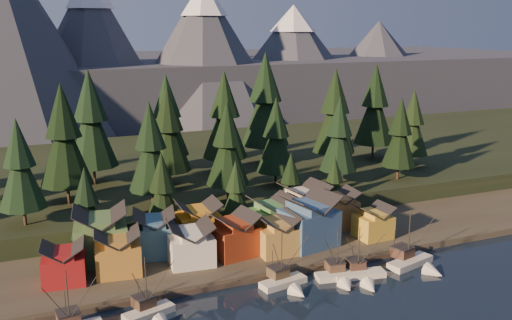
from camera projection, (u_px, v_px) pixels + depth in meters
name	position (u px, v px, depth m)	size (l,w,h in m)	color
ground	(294.00, 317.00, 95.03)	(500.00, 500.00, 0.00)	black
shore_strip	(216.00, 234.00, 130.71)	(400.00, 50.00, 1.50)	#353027
hillside	(163.00, 174.00, 175.01)	(420.00, 100.00, 6.00)	black
dock	(255.00, 276.00, 109.71)	(80.00, 4.00, 1.00)	#40362D
mountain_ridge	(92.00, 70.00, 278.87)	(560.00, 190.00, 90.00)	#454959
boat_1	(151.00, 305.00, 94.36)	(9.37, 9.96, 11.46)	beige
boat_3	(286.00, 276.00, 105.46)	(9.70, 10.29, 11.77)	beige
boat_4	(340.00, 270.00, 108.22)	(9.08, 9.66, 11.26)	silver
boat_5	(362.00, 270.00, 108.70)	(10.75, 11.39, 11.20)	silver
boat_6	(416.00, 256.00, 114.20)	(11.43, 12.00, 12.91)	beige
house_front_0	(64.00, 262.00, 103.74)	(8.46, 8.10, 7.58)	maroon
house_front_1	(118.00, 250.00, 107.66)	(9.30, 9.01, 8.61)	#A37129
house_front_2	(191.00, 242.00, 112.12)	(9.28, 9.34, 8.36)	silver
house_front_3	(234.00, 233.00, 116.14)	(10.01, 9.67, 8.87)	maroon
house_front_4	(276.00, 233.00, 117.56)	(8.05, 8.68, 8.17)	#AE873D
house_front_5	(309.00, 219.00, 121.03)	(12.36, 11.59, 11.23)	#365780
house_front_6	(373.00, 221.00, 125.94)	(7.70, 7.32, 7.33)	gold
house_back_0	(101.00, 234.00, 112.68)	(11.38, 11.03, 11.07)	#476C3A
house_back_1	(154.00, 232.00, 116.10)	(9.78, 9.86, 9.28)	#325C78
house_back_2	(198.00, 222.00, 121.96)	(9.17, 8.46, 9.47)	orange
house_back_3	(272.00, 216.00, 125.73)	(9.90, 8.99, 9.30)	#468045
house_back_4	(304.00, 205.00, 131.09)	(10.69, 10.34, 10.62)	beige
house_back_5	(338.00, 207.00, 132.84)	(8.49, 8.58, 8.85)	olive
tree_hill_2	(20.00, 167.00, 118.61)	(9.93, 9.93, 23.14)	#332319
tree_hill_3	(64.00, 139.00, 132.42)	(12.41, 12.41, 28.91)	#332319
tree_hill_4	(91.00, 122.00, 148.65)	(13.23, 13.23, 30.82)	#332319
tree_hill_5	(151.00, 150.00, 130.78)	(10.68, 10.68, 24.89)	#332319
tree_hill_6	(168.00, 132.00, 147.01)	(11.51, 11.51, 26.80)	#332319
tree_hill_7	(227.00, 147.00, 135.87)	(10.43, 10.43, 24.29)	#332319
tree_hill_8	(225.00, 118.00, 159.76)	(12.63, 12.63, 29.43)	#332319
tree_hill_9	(276.00, 138.00, 148.28)	(10.17, 10.17, 23.69)	#332319
tree_hill_10	(265.00, 103.00, 172.41)	(14.58, 14.58, 33.97)	#332319
tree_hill_11	(339.00, 137.00, 149.86)	(10.14, 10.14, 23.63)	#332319
tree_hill_12	(335.00, 114.00, 166.47)	(12.72, 12.72, 29.63)	#332319
tree_hill_13	(400.00, 135.00, 155.01)	(9.70, 9.70, 22.59)	#332319
tree_hill_14	(375.00, 107.00, 178.61)	(12.88, 12.88, 30.02)	#332319
tree_hill_15	(167.00, 118.00, 163.58)	(12.09, 12.09, 28.17)	#332319
tree_hill_17	(413.00, 125.00, 168.42)	(10.01, 10.01, 23.33)	#332319
tree_shore_0	(87.00, 205.00, 117.67)	(7.72, 7.72, 17.99)	#332319
tree_shore_1	(162.00, 192.00, 123.51)	(8.45, 8.45, 19.69)	#332319
tree_shore_2	(236.00, 192.00, 130.38)	(6.96, 6.96, 16.22)	#332319
tree_shore_3	(291.00, 184.00, 135.60)	(7.25, 7.25, 16.89)	#332319
tree_shore_4	(334.00, 183.00, 140.39)	(6.38, 6.38, 14.86)	#332319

